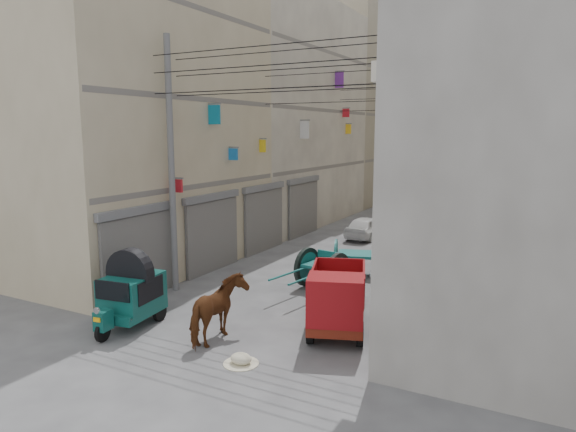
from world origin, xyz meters
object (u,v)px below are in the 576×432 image
Objects in this scene: auto_rickshaw at (131,291)px; distant_car_grey at (458,194)px; distant_car_white at (366,227)px; mini_truck at (337,303)px; horse at (218,310)px; second_cart at (355,256)px; tonga_cart at (322,269)px; distant_car_green at (462,189)px; feed_sack at (241,359)px.

auto_rickshaw is 0.66× the size of distant_car_grey.
distant_car_white is 0.89× the size of distant_car_grey.
mini_truck reaches higher than horse.
second_cart is 0.95× the size of horse.
second_cart is (0.33, 2.15, 0.00)m from tonga_cart.
distant_car_white is 15.64m from distant_car_grey.
feed_sack is at bearing 105.07° from distant_car_green.
feed_sack is (3.81, -0.58, -0.81)m from auto_rickshaw.
tonga_cart is 5.90m from feed_sack.
second_cart is 0.57× the size of distant_car_white.
distant_car_grey is at bearing 91.11° from feed_sack.
feed_sack is (-1.21, -2.55, -0.70)m from mini_truck.
mini_truck is at bearing 107.39° from distant_car_white.
tonga_cart reaches higher than distant_car_grey.
feed_sack is at bearing 100.01° from distant_car_white.
horse is (-0.51, -5.01, 0.10)m from tonga_cart.
distant_car_grey is (-0.58, 29.92, 0.45)m from feed_sack.
second_cart is 21.93m from distant_car_grey.
horse reaches higher than distant_car_green.
horse is (-0.83, -7.16, 0.10)m from second_cart.
second_cart is at bearing -90.35° from distant_car_grey.
tonga_cart is 0.72× the size of distant_car_green.
feed_sack is 0.12× the size of distant_car_green.
distant_car_grey is (-0.23, 21.93, -0.10)m from second_cart.
auto_rickshaw is 13.88m from distant_car_white.
distant_car_white is (-2.18, 14.36, 0.41)m from feed_sack.
distant_car_white is at bearing 86.15° from mini_truck.
tonga_cart reaches higher than second_cart.
mini_truck is at bearing 13.69° from auto_rickshaw.
tonga_cart is at bearing 51.44° from auto_rickshaw.
feed_sack is at bearing -72.63° from tonga_cart.
distant_car_green is at bearing 93.84° from distant_car_grey.
second_cart is 3.57× the size of feed_sack.
distant_car_green reaches higher than distant_car_white.
tonga_cart is 0.97× the size of distant_car_white.
mini_truck is 1.06× the size of distant_car_white.
distant_car_green is at bearing 73.98° from mini_truck.
distant_car_grey reaches higher than distant_car_white.
auto_rickshaw is 5.40m from mini_truck.
mini_truck is 1.88× the size of second_cart.
tonga_cart is 27.20m from distant_car_green.
distant_car_green is (-0.26, 3.12, 0.04)m from distant_car_grey.
auto_rickshaw is 32.59m from distant_car_green.
auto_rickshaw is 0.74× the size of distant_car_white.
second_cart reaches higher than distant_car_green.
distant_car_white is at bearing 99.51° from distant_car_green.
horse is 0.59× the size of distant_car_white.
horse is 13.58m from distant_car_white.
mini_truck is 2.91m from feed_sack.
distant_car_green is (-0.84, 33.03, 0.49)m from feed_sack.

